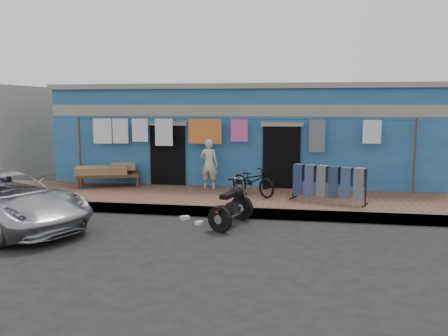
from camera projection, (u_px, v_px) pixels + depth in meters
ground at (208, 234)px, 10.06m from camera, size 80.00×80.00×0.00m
sidewalk at (230, 200)px, 12.97m from camera, size 28.00×3.00×0.25m
curb at (221, 212)px, 11.56m from camera, size 28.00×0.10×0.25m
building at (248, 134)px, 16.66m from camera, size 12.20×5.20×3.36m
clothesline at (207, 135)px, 14.12m from camera, size 10.06×0.06×2.10m
car at (1, 200)px, 10.39m from camera, size 5.01×3.73×1.29m
seated_person at (209, 164)px, 14.03m from camera, size 0.56×0.40×1.47m
bicycle at (253, 177)px, 12.95m from camera, size 1.57×1.40×1.01m
motorcycle at (231, 204)px, 10.67m from camera, size 1.31×1.82×1.00m
charpoy at (109, 175)px, 14.45m from camera, size 2.49×2.06×0.66m
jeans_rack at (328, 183)px, 12.09m from camera, size 2.26×1.70×0.96m
litter_a at (185, 218)px, 11.29m from camera, size 0.25×0.25×0.09m
litter_b at (220, 219)px, 11.22m from camera, size 0.16×0.18×0.07m
litter_c at (199, 223)px, 10.83m from camera, size 0.20×0.22×0.08m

